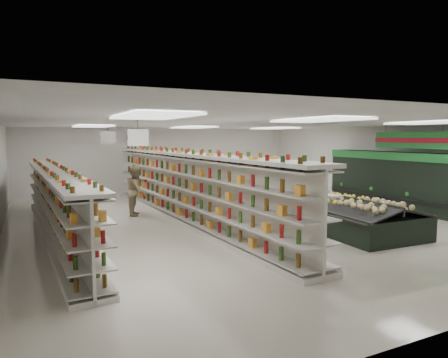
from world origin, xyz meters
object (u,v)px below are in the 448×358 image
soda_endcap (164,182)px  shopper_background (136,191)px  gondola_center (188,190)px  shopper_main (268,213)px  gondola_left (57,206)px  produce_island (321,208)px

soda_endcap → shopper_background: bearing=-125.5°
gondola_center → soda_endcap: (0.51, 4.20, -0.19)m
shopper_main → shopper_background: size_ratio=1.06×
gondola_center → soda_endcap: size_ratio=7.51×
shopper_main → shopper_background: shopper_main is taller
gondola_center → shopper_background: gondola_center is taller
gondola_left → soda_endcap: (4.54, 4.60, -0.01)m
soda_endcap → produce_island: bearing=-62.0°
gondola_left → shopper_background: (2.74, 2.07, 0.02)m
gondola_center → shopper_main: size_ratio=7.06×
soda_endcap → shopper_main: size_ratio=0.94×
gondola_center → shopper_background: bearing=125.2°
produce_island → shopper_background: shopper_background is taller
soda_endcap → shopper_background: (-1.81, -2.53, 0.03)m
produce_island → shopper_main: bearing=-148.2°
shopper_main → produce_island: bearing=-154.3°
shopper_main → soda_endcap: bearing=-96.2°
produce_island → gondola_left: bearing=167.9°
gondola_center → soda_endcap: gondola_center is taller
soda_endcap → shopper_main: shopper_main is taller
produce_island → soda_endcap: soda_endcap is taller
gondola_left → produce_island: bearing=-14.7°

